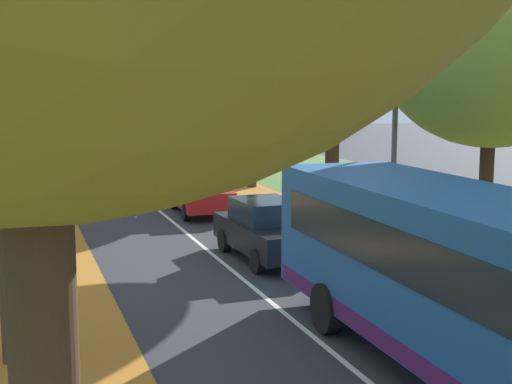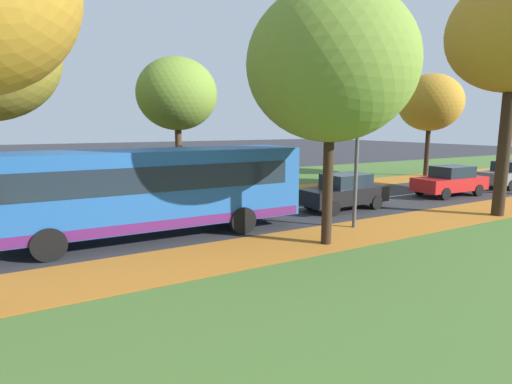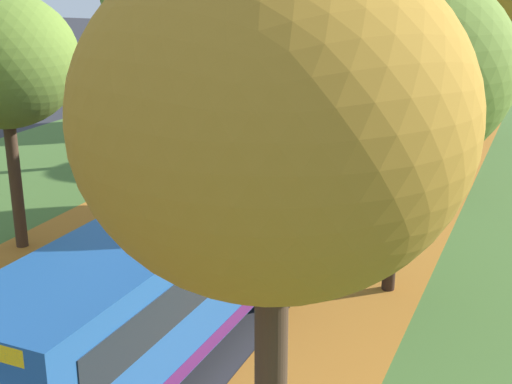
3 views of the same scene
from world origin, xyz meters
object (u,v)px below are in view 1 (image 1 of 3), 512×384
Objects in this scene: tree_right_near at (493,45)px; car_black_lead at (267,230)px; car_red_following at (200,192)px; tree_right_mid at (335,5)px; bus at (474,279)px; streetlamp_right at (383,123)px; tree_right_far at (252,36)px; car_grey_third_in_line at (164,174)px; tree_left_far at (9,67)px; car_white_fourth_in_line at (152,161)px.

car_black_lead is at bearing 132.99° from tree_right_near.
car_black_lead is 1.00× the size of car_red_following.
tree_right_mid reaches higher than bus.
tree_right_mid reaches higher than streetlamp_right.
tree_right_far is 15.47m from car_black_lead.
tree_right_far is at bearing 1.75° from car_grey_third_in_line.
streetlamp_right is at bearing -60.78° from tree_left_far.
streetlamp_right reaches higher than car_white_fourth_in_line.
tree_right_far reaches higher than tree_left_far.
car_black_lead is at bearing -130.83° from tree_right_mid.
tree_right_far is at bearing 80.04° from bus.
car_grey_third_in_line is (-0.28, 22.27, -0.89)m from bus.
tree_right_far is (10.56, -0.27, 1.48)m from tree_left_far.
streetlamp_right reaches higher than car_red_following.
car_red_following is at bearing 103.95° from streetlamp_right.
car_white_fourth_in_line is (0.36, 11.46, 0.00)m from car_red_following.
bus is (-3.97, -13.68, -5.70)m from tree_right_mid.
tree_right_far is at bearing -55.31° from car_white_fourth_in_line.
tree_right_mid is 2.29× the size of car_red_following.
tree_right_mid is at bearing 49.17° from car_black_lead.
tree_right_mid is 1.05× the size of tree_right_far.
bus reaches higher than car_red_following.
tree_right_mid is (0.32, 9.03, 1.83)m from tree_right_near.
streetlamp_right is (-1.46, 2.25, -1.83)m from tree_right_near.
tree_left_far is at bearing 139.73° from tree_right_mid.
car_white_fourth_in_line is (0.22, 27.76, -0.89)m from bus.
car_red_following is 1.01× the size of car_white_fourth_in_line.
tree_right_mid is (10.60, -8.98, 1.94)m from tree_left_far.
streetlamp_right reaches higher than car_black_lead.
car_grey_third_in_line is at bearing 99.15° from streetlamp_right.
tree_right_near is 18.66m from car_grey_third_in_line.
tree_right_near is at bearing 51.89° from bus.
tree_right_near is 13.14m from car_red_following.
streetlamp_right is 15.84m from car_grey_third_in_line.
car_black_lead is at bearing 141.63° from streetlamp_right.
tree_left_far is 0.96× the size of tree_right_near.
bus is 27.77m from car_white_fourth_in_line.
tree_right_far is 15.92m from streetlamp_right.
car_red_following is at bearing 90.51° from bus.
bus is (6.63, -22.66, -3.76)m from tree_left_far.
tree_right_mid is 2.31× the size of car_grey_third_in_line.
car_grey_third_in_line is at bearing -95.24° from car_white_fourth_in_line.
car_white_fourth_in_line is at bearing 104.93° from tree_right_mid.
tree_left_far is 1.26× the size of streetlamp_right.
streetlamp_right is 0.57× the size of bus.
streetlamp_right is 1.41× the size of car_black_lead.
tree_right_near is at bearing -47.01° from car_black_lead.
tree_right_mid is at bearing -32.47° from car_red_following.
bus is 2.44× the size of car_red_following.
tree_right_near is at bearing -60.28° from tree_left_far.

